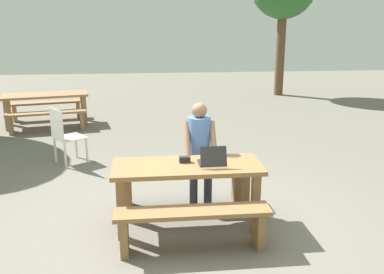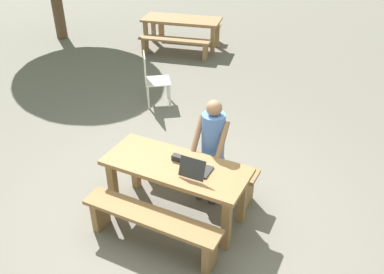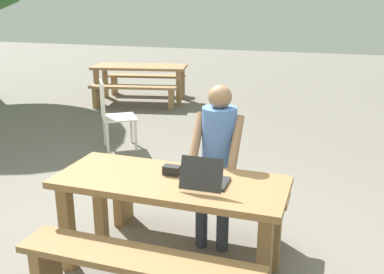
% 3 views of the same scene
% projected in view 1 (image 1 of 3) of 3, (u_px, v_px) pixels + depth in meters
% --- Properties ---
extents(ground_plane, '(30.00, 30.00, 0.00)m').
position_uv_depth(ground_plane, '(187.00, 225.00, 4.98)').
color(ground_plane, slate).
extents(picnic_table_front, '(1.67, 0.68, 0.74)m').
position_uv_depth(picnic_table_front, '(187.00, 175.00, 4.82)').
color(picnic_table_front, olive).
rests_on(picnic_table_front, ground).
extents(bench_near, '(1.59, 0.30, 0.46)m').
position_uv_depth(bench_near, '(193.00, 221.00, 4.34)').
color(bench_near, olive).
rests_on(bench_near, ground).
extents(bench_far, '(1.59, 0.30, 0.46)m').
position_uv_depth(bench_far, '(183.00, 180.00, 5.44)').
color(bench_far, olive).
rests_on(bench_far, ground).
extents(laptop, '(0.30, 0.31, 0.24)m').
position_uv_depth(laptop, '(212.00, 160.00, 4.75)').
color(laptop, '#2D2D2D').
rests_on(laptop, picnic_table_front).
extents(small_pouch, '(0.12, 0.07, 0.07)m').
position_uv_depth(small_pouch, '(185.00, 159.00, 4.85)').
color(small_pouch, black).
rests_on(small_pouch, picnic_table_front).
extents(person_seated, '(0.39, 0.40, 1.34)m').
position_uv_depth(person_seated, '(199.00, 148.00, 5.31)').
color(person_seated, '#333847').
rests_on(person_seated, ground).
extents(plastic_chair, '(0.61, 0.61, 0.94)m').
position_uv_depth(plastic_chair, '(65.00, 135.00, 6.98)').
color(plastic_chair, silver).
rests_on(plastic_chair, ground).
extents(picnic_table_mid, '(1.95, 1.12, 0.72)m').
position_uv_depth(picnic_table_mid, '(45.00, 99.00, 9.59)').
color(picnic_table_mid, '#9E754C').
rests_on(picnic_table_mid, ground).
extents(bench_mid_south, '(1.68, 0.64, 0.43)m').
position_uv_depth(bench_mid_south, '(47.00, 117.00, 9.09)').
color(bench_mid_south, '#9E754C').
rests_on(bench_mid_south, ground).
extents(bench_mid_north, '(1.68, 0.64, 0.43)m').
position_uv_depth(bench_mid_north, '(47.00, 106.00, 10.23)').
color(bench_mid_north, '#9E754C').
rests_on(bench_mid_north, ground).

